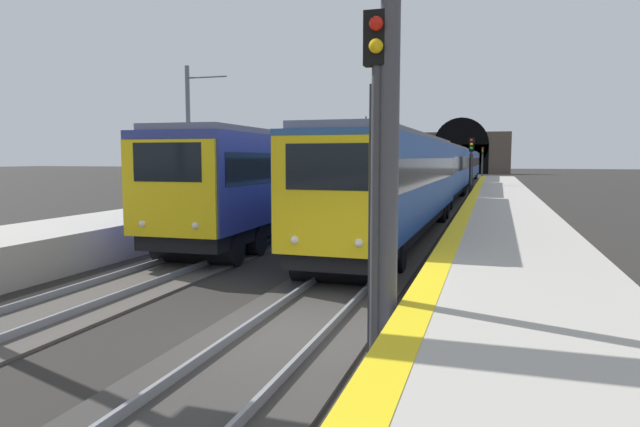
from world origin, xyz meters
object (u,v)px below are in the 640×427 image
Objects in this scene: railway_signal_near at (377,166)px; catenary_mast_far at (366,149)px; train_adjacent_platform at (376,168)px; catenary_mast_near at (189,141)px; train_main_approaching at (451,168)px; railway_signal_mid at (471,162)px; railway_signal_far at (482,159)px; overhead_signal_gantry at (109,6)px.

railway_signal_near is 0.64× the size of catenary_mast_far.
catenary_mast_near reaches higher than train_adjacent_platform.
train_main_approaching is 5.78m from railway_signal_mid.
railway_signal_near is at bearing 3.18° from train_main_approaching.
catenary_mast_far reaches higher than railway_signal_mid.
railway_signal_mid is 48.60m from railway_signal_far.
catenary_mast_near reaches higher than railway_signal_mid.
railway_signal_far is 29.81m from catenary_mast_far.
catenary_mast_near is at bearing -23.85° from train_main_approaching.
railway_signal_mid is (1.89, -6.97, 0.50)m from train_adjacent_platform.
catenary_mast_far reaches higher than railway_signal_near.
railway_signal_near is at bearing -142.76° from catenary_mast_near.
overhead_signal_gantry is 1.22× the size of catenary_mast_near.
catenary_mast_far is at bearing -26.07° from railway_signal_far.
overhead_signal_gantry is at bearing -153.25° from catenary_mast_near.
railway_signal_mid is (-5.45, -1.85, 0.58)m from train_main_approaching.
railway_signal_near is 1.07× the size of railway_signal_far.
catenary_mast_far is (58.23, 8.68, -1.46)m from overhead_signal_gantry.
railway_signal_near is 1.11× the size of railway_signal_mid.
train_adjacent_platform is 6.26× the size of overhead_signal_gantry.
railway_signal_near is 5.10m from overhead_signal_gantry.
train_adjacent_platform reaches higher than train_main_approaching.
railway_signal_near reaches higher than train_main_approaching.
railway_signal_mid is (36.40, -0.00, -0.18)m from railway_signal_near.
train_main_approaching is 41.89m from railway_signal_near.
catenary_mast_far is at bearing -149.06° from railway_signal_mid.
railway_signal_mid is 0.58× the size of catenary_mast_far.
catenary_mast_near reaches higher than train_main_approaching.
train_adjacent_platform is at bearing -7.86° from railway_signal_far.
railway_signal_mid is 0.61× the size of catenary_mast_near.
railway_signal_far is 0.63× the size of catenary_mast_near.
catenary_mast_far is (41.04, 0.01, 0.16)m from catenary_mast_near.
train_adjacent_platform is at bearing -168.57° from railway_signal_near.
railway_signal_near is 0.67× the size of catenary_mast_near.
railway_signal_near is 21.63m from catenary_mast_near.
catenary_mast_far is (58.24, 13.09, 1.10)m from railway_signal_near.
train_main_approaching is 42.04m from overhead_signal_gantry.
railway_signal_far is 85.15m from overhead_signal_gantry.
railway_signal_mid is at bearing 103.46° from train_adjacent_platform.
train_main_approaching is 9.30× the size of catenary_mast_far.
catenary_mast_far reaches higher than catenary_mast_near.
overhead_signal_gantry reaches higher than railway_signal_near.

